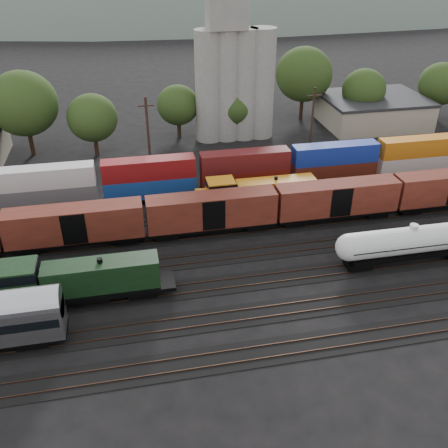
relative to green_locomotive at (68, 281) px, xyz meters
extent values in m
plane|color=black|center=(21.70, 5.00, -2.71)|extent=(600.00, 600.00, 0.00)
cube|color=black|center=(21.70, -10.00, -2.67)|extent=(180.00, 3.20, 0.08)
cube|color=#382319|center=(21.70, -10.72, -2.59)|extent=(180.00, 0.08, 0.16)
cube|color=#382319|center=(21.70, -9.28, -2.59)|extent=(180.00, 0.08, 0.16)
cube|color=black|center=(21.70, -5.00, -2.67)|extent=(180.00, 3.20, 0.08)
cube|color=#382319|center=(21.70, -5.72, -2.59)|extent=(180.00, 0.08, 0.16)
cube|color=#382319|center=(21.70, -4.28, -2.59)|extent=(180.00, 0.08, 0.16)
cube|color=black|center=(21.70, 0.00, -2.67)|extent=(180.00, 3.20, 0.08)
cube|color=#382319|center=(21.70, -0.72, -2.59)|extent=(180.00, 0.08, 0.16)
cube|color=#382319|center=(21.70, 0.72, -2.59)|extent=(180.00, 0.08, 0.16)
cube|color=black|center=(21.70, 5.00, -2.67)|extent=(180.00, 3.20, 0.08)
cube|color=#382319|center=(21.70, 4.28, -2.59)|extent=(180.00, 0.08, 0.16)
cube|color=#382319|center=(21.70, 5.72, -2.59)|extent=(180.00, 0.08, 0.16)
cube|color=black|center=(21.70, 10.00, -2.67)|extent=(180.00, 3.20, 0.08)
cube|color=#382319|center=(21.70, 9.28, -2.59)|extent=(180.00, 0.08, 0.16)
cube|color=#382319|center=(21.70, 10.72, -2.59)|extent=(180.00, 0.08, 0.16)
cube|color=black|center=(21.70, 15.00, -2.67)|extent=(180.00, 3.20, 0.08)
cube|color=#382319|center=(21.70, 14.28, -2.59)|extent=(180.00, 0.08, 0.16)
cube|color=#382319|center=(21.70, 15.72, -2.59)|extent=(180.00, 0.08, 0.16)
cube|color=black|center=(21.70, 20.00, -2.67)|extent=(180.00, 3.20, 0.08)
cube|color=#382319|center=(21.70, 19.28, -2.59)|extent=(180.00, 0.08, 0.16)
cube|color=#382319|center=(21.70, 20.72, -2.59)|extent=(180.00, 0.08, 0.16)
cube|color=black|center=(0.99, 0.00, -1.34)|extent=(18.00, 3.07, 0.42)
cube|color=black|center=(0.99, 0.00, -1.82)|extent=(5.29, 2.33, 0.85)
cube|color=black|center=(3.15, 0.00, 0.30)|extent=(10.80, 2.54, 2.86)
cube|color=black|center=(-4.41, 0.00, 0.62)|extent=(3.81, 3.07, 3.49)
cube|color=black|center=(-4.41, 0.00, 1.73)|extent=(3.92, 3.18, 0.95)
cylinder|color=black|center=(3.15, 0.00, 1.89)|extent=(0.53, 0.53, 0.53)
cube|color=black|center=(-4.77, 0.00, -2.03)|extent=(2.75, 2.12, 0.74)
cube|color=black|center=(6.75, 0.00, -2.03)|extent=(2.75, 2.12, 0.74)
cylinder|color=silver|center=(35.25, 0.00, 0.13)|extent=(14.03, 2.89, 2.89)
sphere|color=silver|center=(28.24, 0.00, 0.13)|extent=(2.89, 2.89, 2.89)
cylinder|color=silver|center=(35.25, 0.00, 1.78)|extent=(0.90, 0.90, 0.50)
cube|color=black|center=(35.25, 0.00, 0.13)|extent=(14.35, 3.03, 0.08)
cube|color=black|center=(35.25, 0.00, -1.46)|extent=(13.55, 2.19, 0.50)
cube|color=black|center=(29.51, 0.00, -2.06)|extent=(2.59, 1.99, 0.70)
cube|color=black|center=(-2.89, -5.00, -2.05)|extent=(2.64, 2.03, 0.71)
cube|color=black|center=(22.71, 15.00, -1.47)|extent=(17.00, 2.74, 0.38)
cube|color=black|center=(22.71, 15.00, -1.89)|extent=(4.72, 2.08, 0.76)
cube|color=orange|center=(24.75, 15.00, 0.00)|extent=(10.20, 2.27, 2.55)
cube|color=orange|center=(17.61, 15.00, 0.28)|extent=(3.40, 2.74, 3.12)
cube|color=black|center=(17.61, 15.00, 1.27)|extent=(3.49, 2.83, 0.85)
cube|color=orange|center=(15.23, 15.00, -0.43)|extent=(1.51, 2.27, 1.70)
cylinder|color=black|center=(24.75, 15.00, 1.41)|extent=(0.47, 0.47, 0.47)
cube|color=black|center=(17.27, 15.00, -2.08)|extent=(2.46, 1.89, 0.66)
cube|color=black|center=(28.15, 15.00, -2.08)|extent=(2.46, 1.89, 0.66)
cube|color=black|center=(0.17, 10.00, -1.51)|extent=(15.00, 2.60, 0.40)
cube|color=#5B2016|center=(0.17, 10.00, 0.59)|extent=(15.00, 2.90, 3.80)
cube|color=black|center=(15.57, 10.00, -1.51)|extent=(15.00, 2.60, 0.40)
cube|color=#5B2016|center=(15.57, 10.00, 0.59)|extent=(15.00, 2.90, 3.80)
cube|color=black|center=(30.97, 10.00, -1.51)|extent=(15.00, 2.60, 0.40)
cube|color=#5B2016|center=(30.97, 10.00, 0.59)|extent=(15.00, 2.90, 3.80)
cube|color=black|center=(46.37, 10.00, -1.51)|extent=(15.00, 2.60, 0.40)
cube|color=black|center=(21.70, 20.00, -2.21)|extent=(160.00, 2.60, 0.60)
cube|color=#585A5D|center=(-3.68, 20.00, -0.61)|extent=(12.00, 2.40, 2.60)
cube|color=silver|center=(-3.68, 20.00, 1.99)|extent=(12.00, 2.40, 2.60)
cube|color=navy|center=(9.12, 20.00, -0.61)|extent=(12.00, 2.40, 2.60)
cube|color=maroon|center=(9.12, 20.00, 1.99)|extent=(12.00, 2.40, 2.60)
cube|color=maroon|center=(21.92, 20.00, -0.61)|extent=(12.00, 2.40, 2.60)
cube|color=#551314|center=(21.92, 20.00, 1.99)|extent=(12.00, 2.40, 2.60)
cube|color=#511D12|center=(34.72, 20.00, -0.61)|extent=(12.00, 2.40, 2.60)
cube|color=navy|center=(34.72, 20.00, 1.99)|extent=(12.00, 2.40, 2.60)
cube|color=beige|center=(47.52, 20.00, -0.61)|extent=(12.00, 2.40, 2.60)
cube|color=#C66B14|center=(47.52, 20.00, 1.99)|extent=(12.00, 2.40, 2.60)
cylinder|color=gray|center=(20.70, 41.00, 6.29)|extent=(4.40, 4.40, 18.00)
cylinder|color=gray|center=(23.70, 41.00, 6.29)|extent=(4.40, 4.40, 18.00)
cylinder|color=gray|center=(26.70, 41.00, 6.29)|extent=(4.40, 4.40, 18.00)
cylinder|color=gray|center=(29.70, 41.00, 6.29)|extent=(4.40, 4.40, 18.00)
cube|color=gray|center=(23.70, 41.00, 19.29)|extent=(6.00, 5.00, 8.00)
cube|color=#9E937F|center=(51.70, 43.00, -0.41)|extent=(18.00, 14.00, 4.60)
cube|color=#232326|center=(51.70, 43.00, 2.14)|extent=(18.36, 14.28, 0.50)
cylinder|color=black|center=(-8.28, 39.87, -0.79)|extent=(0.70, 0.70, 3.84)
ellipsoid|color=#2D4419|center=(-8.28, 39.87, 5.67)|extent=(10.43, 10.43, 9.88)
cylinder|color=black|center=(1.81, 37.51, -1.28)|extent=(0.70, 0.70, 2.86)
ellipsoid|color=#2D4419|center=(1.81, 37.51, 3.52)|extent=(7.75, 7.75, 7.34)
cylinder|color=black|center=(15.77, 43.09, -1.40)|extent=(0.70, 0.70, 2.62)
ellipsoid|color=#2D4419|center=(15.77, 43.09, 3.00)|extent=(7.11, 7.11, 6.73)
cylinder|color=black|center=(25.23, 41.53, -1.52)|extent=(0.70, 0.70, 2.38)
ellipsoid|color=#2D4419|center=(25.23, 41.53, 2.47)|extent=(6.45, 6.45, 6.11)
cylinder|color=black|center=(39.90, 48.53, -0.79)|extent=(0.70, 0.70, 3.84)
ellipsoid|color=#2D4419|center=(39.90, 48.53, 5.66)|extent=(10.43, 10.43, 9.88)
cylinder|color=black|center=(49.81, 43.70, -1.26)|extent=(0.70, 0.70, 2.89)
ellipsoid|color=#2D4419|center=(49.81, 43.70, 3.60)|extent=(7.85, 7.85, 7.44)
cylinder|color=black|center=(65.17, 43.59, -1.20)|extent=(0.70, 0.70, 3.02)
ellipsoid|color=#2D4419|center=(65.17, 43.59, 3.86)|extent=(8.18, 8.18, 7.75)
cylinder|color=black|center=(9.70, 27.00, 3.29)|extent=(0.36, 0.36, 12.00)
cube|color=black|center=(9.70, 27.00, 8.09)|extent=(2.20, 0.18, 0.18)
cylinder|color=black|center=(33.70, 27.00, 3.29)|extent=(0.36, 0.36, 12.00)
cube|color=black|center=(33.70, 27.00, 8.09)|extent=(2.20, 0.18, 0.18)
ellipsoid|color=#59665B|center=(61.70, 265.00, -25.46)|extent=(520.00, 286.00, 130.00)
camera|label=1|loc=(6.89, -39.83, 28.38)|focal=40.00mm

